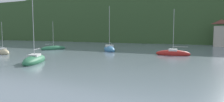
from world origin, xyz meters
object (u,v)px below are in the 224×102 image
at_px(sailboat_far_7, 173,53).
at_px(sailboat_mid_5, 3,52).
at_px(shore_building_west, 221,33).
at_px(sailboat_far_2, 109,49).
at_px(sailboat_far_6, 53,48).
at_px(sailboat_mid_11, 34,60).

bearing_deg(sailboat_far_7, sailboat_mid_5, 16.48).
xyz_separation_m(shore_building_west, sailboat_far_7, (-9.90, -31.62, -3.71)).
bearing_deg(sailboat_far_2, sailboat_mid_5, 93.97).
relative_size(shore_building_west, sailboat_mid_5, 1.20).
bearing_deg(sailboat_mid_5, sailboat_far_7, 41.40).
relative_size(sailboat_far_2, sailboat_far_6, 1.48).
relative_size(shore_building_west, sailboat_far_2, 0.76).
xyz_separation_m(sailboat_far_2, sailboat_mid_5, (-17.28, -15.09, -0.08)).
bearing_deg(sailboat_far_6, sailboat_mid_11, -121.47).
height_order(sailboat_far_7, sailboat_mid_11, sailboat_mid_11).
distance_m(sailboat_mid_5, sailboat_mid_11, 16.46).
xyz_separation_m(sailboat_mid_5, sailboat_mid_11, (15.15, -6.43, 0.03)).
relative_size(sailboat_mid_5, sailboat_far_6, 0.93).
bearing_deg(sailboat_far_2, sailboat_far_6, 62.67).
bearing_deg(sailboat_mid_11, sailboat_far_7, 111.24).
relative_size(shore_building_west, sailboat_mid_11, 0.78).
relative_size(sailboat_mid_5, sailboat_far_7, 0.75).
relative_size(sailboat_far_2, sailboat_mid_5, 1.59).
xyz_separation_m(sailboat_mid_5, sailboat_far_7, (32.43, 12.14, -0.00)).
bearing_deg(sailboat_far_2, shore_building_west, -78.30).
distance_m(shore_building_west, sailboat_far_6, 50.71).
bearing_deg(sailboat_far_7, sailboat_mid_11, 43.02).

